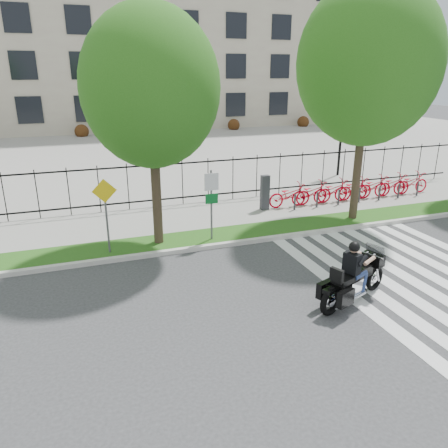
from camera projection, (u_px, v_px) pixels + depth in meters
name	position (u px, v px, depth m)	size (l,w,h in m)	color
ground	(271.00, 302.00, 11.59)	(120.00, 120.00, 0.00)	#333335
curb	(220.00, 245.00, 15.21)	(60.00, 0.20, 0.15)	beige
grass_verge	(213.00, 237.00, 15.97)	(60.00, 1.50, 0.15)	#144812
sidewalk	(194.00, 217.00, 18.19)	(60.00, 3.50, 0.15)	gray
plaza	(131.00, 150.00, 33.79)	(80.00, 34.00, 0.10)	gray
crosswalk_stripes	(416.00, 275.00, 13.13)	(5.70, 8.00, 0.01)	silver
iron_fence	(182.00, 182.00, 19.39)	(30.00, 0.06, 2.00)	black
office_building	(98.00, 32.00, 48.20)	(60.00, 21.90, 20.15)	#AC9D8B
lamp_post_right	(342.00, 121.00, 24.38)	(1.06, 0.70, 4.25)	black
street_tree_1	(151.00, 88.00, 13.60)	(4.38, 4.38, 7.70)	#35291D
street_tree_2	(368.00, 63.00, 15.90)	(5.22, 5.22, 8.94)	#35291D
bike_share_station	(352.00, 189.00, 20.17)	(8.96, 0.88, 1.50)	#2D2D33
sign_pole_regulatory	(211.00, 196.00, 15.04)	(0.50, 0.09, 2.50)	#59595B
sign_pole_warning	(106.00, 206.00, 13.91)	(0.78, 0.09, 2.49)	#59595B
motorcycle_rider	(354.00, 278.00, 11.41)	(2.61, 1.36, 2.11)	black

